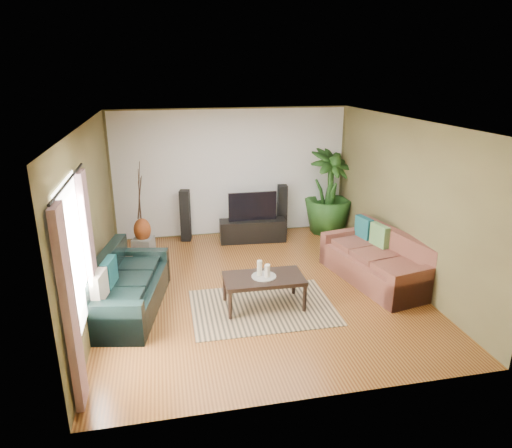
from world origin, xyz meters
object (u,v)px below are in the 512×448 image
object	(u,v)px
sofa_right	(376,257)
vase	(142,230)
television	(252,206)
potted_plant	(329,192)
speaker_left	(185,216)
pedestal	(144,246)
coffee_table	(264,291)
side_table	(119,271)
sofa_left	(128,284)
speaker_right	(282,210)
tv_stand	(253,230)

from	to	relation	value
sofa_right	vase	bearing A→B (deg)	-128.35
television	potted_plant	size ratio (longest dim) A/B	0.55
speaker_left	pedestal	distance (m)	1.15
coffee_table	pedestal	size ratio (longest dim) A/B	3.35
potted_plant	television	bearing A→B (deg)	-172.95
sofa_right	side_table	xyz separation A→B (m)	(-4.25, 0.69, -0.17)
sofa_left	speaker_right	world-z (taller)	speaker_right
sofa_left	vase	size ratio (longest dim) A/B	4.40
television	vase	distance (m)	2.27
television	sofa_right	bearing A→B (deg)	-54.29
pedestal	vase	bearing A→B (deg)	0.00
vase	side_table	size ratio (longest dim) A/B	0.88
speaker_left	vase	distance (m)	1.09
sofa_left	sofa_right	xyz separation A→B (m)	(4.04, 0.18, 0.00)
speaker_right	vase	bearing A→B (deg)	-161.18
sofa_left	tv_stand	xyz separation A→B (m)	(2.38, 2.47, -0.20)
television	speaker_left	bearing A→B (deg)	167.26
potted_plant	vase	distance (m)	4.02
television	speaker_right	xyz separation A→B (m)	(0.72, 0.31, -0.21)
pedestal	side_table	bearing A→B (deg)	-105.93
speaker_right	tv_stand	bearing A→B (deg)	-149.43
television	potted_plant	xyz separation A→B (m)	(1.74, 0.21, 0.16)
speaker_right	side_table	world-z (taller)	speaker_right
tv_stand	speaker_left	xyz separation A→B (m)	(-1.37, 0.33, 0.31)
pedestal	side_table	world-z (taller)	side_table
tv_stand	television	bearing A→B (deg)	93.94
sofa_right	speaker_left	bearing A→B (deg)	-142.53
sofa_right	pedestal	distance (m)	4.36
sofa_left	speaker_right	bearing A→B (deg)	-36.76
speaker_left	coffee_table	bearing A→B (deg)	-59.81
television	potted_plant	bearing A→B (deg)	7.05
sofa_left	potted_plant	bearing A→B (deg)	-45.51
tv_stand	television	xyz separation A→B (m)	(0.00, 0.02, 0.53)
coffee_table	potted_plant	distance (m)	3.76
sofa_right	pedestal	bearing A→B (deg)	-128.35
speaker_right	potted_plant	world-z (taller)	potted_plant
sofa_right	television	xyz separation A→B (m)	(-1.66, 2.32, 0.33)
sofa_right	television	bearing A→B (deg)	-155.94
potted_plant	side_table	bearing A→B (deg)	-156.94
tv_stand	pedestal	bearing A→B (deg)	-167.44
television	speaker_right	world-z (taller)	speaker_right
television	pedestal	bearing A→B (deg)	-170.87
vase	side_table	distance (m)	1.35
sofa_left	television	world-z (taller)	television
television	speaker_right	bearing A→B (deg)	23.16
sofa_left	potted_plant	world-z (taller)	potted_plant
speaker_left	vase	bearing A→B (deg)	-129.43
speaker_left	side_table	size ratio (longest dim) A/B	2.09
coffee_table	television	bearing A→B (deg)	83.04
coffee_table	speaker_right	xyz separation A→B (m)	(1.11, 3.12, 0.30)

